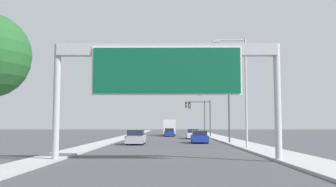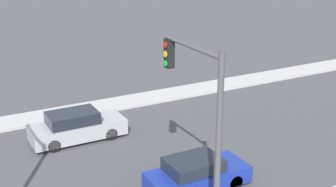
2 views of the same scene
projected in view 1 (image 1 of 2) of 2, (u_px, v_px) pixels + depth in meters
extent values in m
cube|color=#AEAEAE|center=(215.00, 136.00, 63.31)|extent=(3.00, 120.00, 0.15)
cube|color=#AEAEAE|center=(127.00, 136.00, 63.41)|extent=(2.00, 120.00, 0.15)
cylinder|color=#B2B2B7|center=(57.00, 102.00, 21.82)|extent=(0.39, 0.39, 6.87)
cylinder|color=#B2B2B7|center=(278.00, 102.00, 21.73)|extent=(0.39, 0.39, 6.87)
cube|color=#B2B2B7|center=(167.00, 50.00, 22.03)|extent=(12.90, 0.60, 0.70)
cube|color=white|center=(167.00, 71.00, 21.63)|extent=(8.69, 0.08, 2.84)
cube|color=#0C5133|center=(167.00, 70.00, 21.58)|extent=(8.49, 0.16, 2.64)
cube|color=navy|center=(169.00, 133.00, 65.99)|extent=(1.74, 4.42, 0.72)
cube|color=#1E232D|center=(169.00, 130.00, 65.83)|extent=(1.54, 2.30, 0.55)
cylinder|color=black|center=(165.00, 134.00, 67.35)|extent=(0.22, 0.64, 0.64)
cylinder|color=black|center=(174.00, 134.00, 67.34)|extent=(0.22, 0.64, 0.64)
cylinder|color=black|center=(165.00, 135.00, 64.62)|extent=(0.22, 0.64, 0.64)
cylinder|color=black|center=(174.00, 135.00, 64.61)|extent=(0.22, 0.64, 0.64)
cube|color=silver|center=(193.00, 135.00, 55.51)|extent=(1.83, 4.69, 0.71)
cube|color=#1E232D|center=(193.00, 131.00, 55.33)|extent=(1.61, 2.44, 0.54)
cylinder|color=black|center=(187.00, 136.00, 56.95)|extent=(0.22, 0.64, 0.64)
cylinder|color=black|center=(197.00, 136.00, 56.94)|extent=(0.22, 0.64, 0.64)
cylinder|color=black|center=(188.00, 137.00, 54.05)|extent=(0.22, 0.64, 0.64)
cylinder|color=black|center=(199.00, 137.00, 54.04)|extent=(0.22, 0.64, 0.64)
cube|color=navy|center=(199.00, 138.00, 42.76)|extent=(1.79, 4.27, 0.70)
cube|color=#1E232D|center=(199.00, 133.00, 42.60)|extent=(1.58, 2.22, 0.54)
cylinder|color=black|center=(192.00, 140.00, 44.07)|extent=(0.22, 0.64, 0.64)
cylinder|color=black|center=(205.00, 140.00, 44.06)|extent=(0.22, 0.64, 0.64)
cylinder|color=black|center=(193.00, 141.00, 41.43)|extent=(0.22, 0.64, 0.64)
cylinder|color=black|center=(207.00, 141.00, 41.42)|extent=(0.22, 0.64, 0.64)
cube|color=#A5A8AD|center=(136.00, 139.00, 39.99)|extent=(1.83, 4.76, 0.78)
cube|color=#1E232D|center=(136.00, 133.00, 39.81)|extent=(1.61, 2.48, 0.59)
cylinder|color=black|center=(130.00, 141.00, 41.45)|extent=(0.22, 0.64, 0.64)
cylinder|color=black|center=(144.00, 141.00, 41.43)|extent=(0.22, 0.64, 0.64)
cylinder|color=black|center=(127.00, 142.00, 38.50)|extent=(0.22, 0.64, 0.64)
cylinder|color=black|center=(142.00, 142.00, 38.49)|extent=(0.22, 0.64, 0.64)
cube|color=yellow|center=(170.00, 129.00, 75.74)|extent=(2.12, 2.07, 1.75)
cube|color=silver|center=(170.00, 127.00, 72.10)|extent=(2.30, 5.32, 2.71)
cylinder|color=black|center=(165.00, 132.00, 75.59)|extent=(0.28, 1.00, 1.00)
cylinder|color=black|center=(175.00, 132.00, 75.58)|extent=(0.28, 1.00, 1.00)
cylinder|color=black|center=(164.00, 133.00, 70.69)|extent=(0.28, 1.00, 1.00)
cylinder|color=black|center=(175.00, 133.00, 70.68)|extent=(0.28, 1.00, 1.00)
cylinder|color=#4C4C4F|center=(229.00, 113.00, 41.66)|extent=(0.20, 0.20, 6.79)
cylinder|color=#4C4C4F|center=(213.00, 85.00, 41.93)|extent=(3.59, 0.14, 0.14)
cube|color=black|center=(199.00, 91.00, 41.89)|extent=(0.35, 0.28, 1.05)
cylinder|color=red|center=(199.00, 87.00, 41.76)|extent=(0.22, 0.04, 0.22)
cylinder|color=yellow|center=(199.00, 90.00, 41.73)|extent=(0.22, 0.04, 0.22)
cylinder|color=green|center=(199.00, 94.00, 41.70)|extent=(0.22, 0.04, 0.22)
cylinder|color=#4C4C4F|center=(210.00, 119.00, 61.56)|extent=(0.20, 0.20, 6.14)
cylinder|color=#4C4C4F|center=(199.00, 102.00, 61.81)|extent=(3.71, 0.14, 0.14)
cube|color=black|center=(189.00, 105.00, 61.77)|extent=(0.35, 0.28, 1.05)
cylinder|color=red|center=(190.00, 103.00, 61.64)|extent=(0.22, 0.04, 0.22)
cylinder|color=yellow|center=(190.00, 105.00, 61.61)|extent=(0.22, 0.04, 0.22)
cylinder|color=green|center=(190.00, 107.00, 61.58)|extent=(0.22, 0.04, 0.22)
cylinder|color=#4C4C4F|center=(205.00, 118.00, 71.55)|extent=(0.20, 0.20, 6.72)
cylinder|color=#4C4C4F|center=(195.00, 102.00, 71.82)|extent=(3.85, 0.14, 0.14)
cube|color=black|center=(186.00, 105.00, 71.78)|extent=(0.35, 0.28, 1.05)
cylinder|color=red|center=(186.00, 103.00, 71.65)|extent=(0.22, 0.04, 0.22)
cylinder|color=yellow|center=(186.00, 105.00, 71.62)|extent=(0.22, 0.04, 0.22)
cylinder|color=green|center=(186.00, 107.00, 71.60)|extent=(0.22, 0.04, 0.22)
cylinder|color=#B2B2B7|center=(246.00, 93.00, 32.84)|extent=(0.18, 0.18, 9.74)
cylinder|color=#B2B2B7|center=(230.00, 40.00, 33.23)|extent=(2.59, 0.12, 0.12)
cube|color=#B2B2A8|center=(216.00, 41.00, 33.23)|extent=(0.60, 0.28, 0.20)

